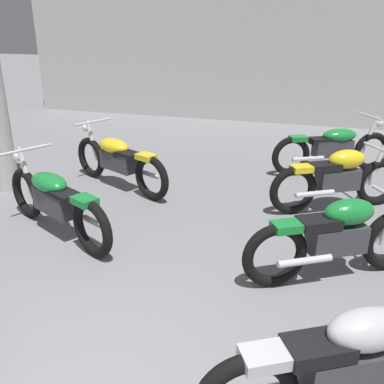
{
  "coord_description": "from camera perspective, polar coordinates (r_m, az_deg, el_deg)",
  "views": [
    {
      "loc": [
        1.36,
        -1.37,
        2.42
      ],
      "look_at": [
        0.0,
        3.13,
        0.55
      ],
      "focal_mm": 39.85,
      "sensor_mm": 36.0,
      "label": 1
    }
  ],
  "objects": [
    {
      "name": "motorcycle_right_row_3",
      "position": [
        7.67,
        18.41,
        5.73
      ],
      "size": [
        1.97,
        1.16,
        0.97
      ],
      "color": "black",
      "rests_on": "ground"
    },
    {
      "name": "back_wall",
      "position": [
        11.27,
        10.36,
        18.22
      ],
      "size": [
        13.24,
        0.24,
        3.6
      ],
      "primitive_type": "cube",
      "color": "#B2B2AD",
      "rests_on": "ground"
    },
    {
      "name": "motorcycle_left_row_1",
      "position": [
        5.34,
        -17.89,
        -1.01
      ],
      "size": [
        1.99,
        1.12,
        0.97
      ],
      "color": "black",
      "rests_on": "ground"
    },
    {
      "name": "motorcycle_right_row_0",
      "position": [
        2.99,
        20.22,
        -20.91
      ],
      "size": [
        1.77,
        1.07,
        0.88
      ],
      "color": "black",
      "rests_on": "ground"
    },
    {
      "name": "motorcycle_right_row_2",
      "position": [
        6.13,
        19.01,
        1.81
      ],
      "size": [
        1.76,
        1.09,
        0.88
      ],
      "color": "black",
      "rests_on": "ground"
    },
    {
      "name": "motorcycle_right_row_1",
      "position": [
        4.46,
        18.94,
        -5.66
      ],
      "size": [
        1.75,
        1.1,
        0.88
      ],
      "color": "black",
      "rests_on": "ground"
    },
    {
      "name": "motorcycle_left_row_2",
      "position": [
        6.7,
        -9.85,
        4.29
      ],
      "size": [
        2.0,
        1.11,
        0.97
      ],
      "color": "black",
      "rests_on": "ground"
    }
  ]
}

